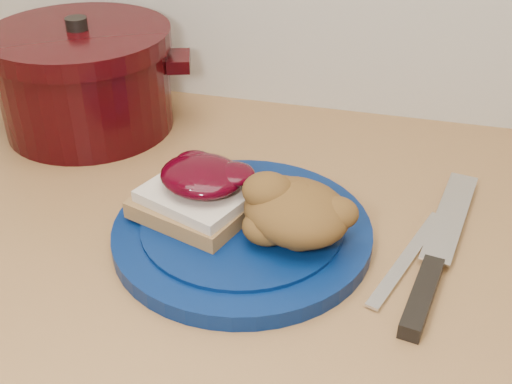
% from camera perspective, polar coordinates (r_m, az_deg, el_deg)
% --- Properties ---
extents(plate, '(0.37, 0.37, 0.02)m').
position_cam_1_polar(plate, '(0.69, -1.22, -3.61)').
color(plate, '#051A4C').
rests_on(plate, wood_countertop).
extents(sandwich, '(0.14, 0.13, 0.06)m').
position_cam_1_polar(sandwich, '(0.69, -5.08, 0.09)').
color(sandwich, olive).
rests_on(sandwich, plate).
extents(stuffing_mound, '(0.14, 0.14, 0.06)m').
position_cam_1_polar(stuffing_mound, '(0.65, 3.61, -1.77)').
color(stuffing_mound, brown).
rests_on(stuffing_mound, plate).
extents(chef_knife, '(0.08, 0.29, 0.02)m').
position_cam_1_polar(chef_knife, '(0.66, 15.27, -6.86)').
color(chef_knife, black).
rests_on(chef_knife, wood_countertop).
extents(butter_knife, '(0.07, 0.17, 0.00)m').
position_cam_1_polar(butter_knife, '(0.68, 13.33, -5.63)').
color(butter_knife, silver).
rests_on(butter_knife, wood_countertop).
extents(dutch_oven, '(0.31, 0.31, 0.16)m').
position_cam_1_polar(dutch_oven, '(0.92, -14.95, 9.71)').
color(dutch_oven, black).
rests_on(dutch_oven, wood_countertop).
extents(pepper_grinder, '(0.07, 0.07, 0.13)m').
position_cam_1_polar(pepper_grinder, '(0.99, -15.87, 10.84)').
color(pepper_grinder, black).
rests_on(pepper_grinder, wood_countertop).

